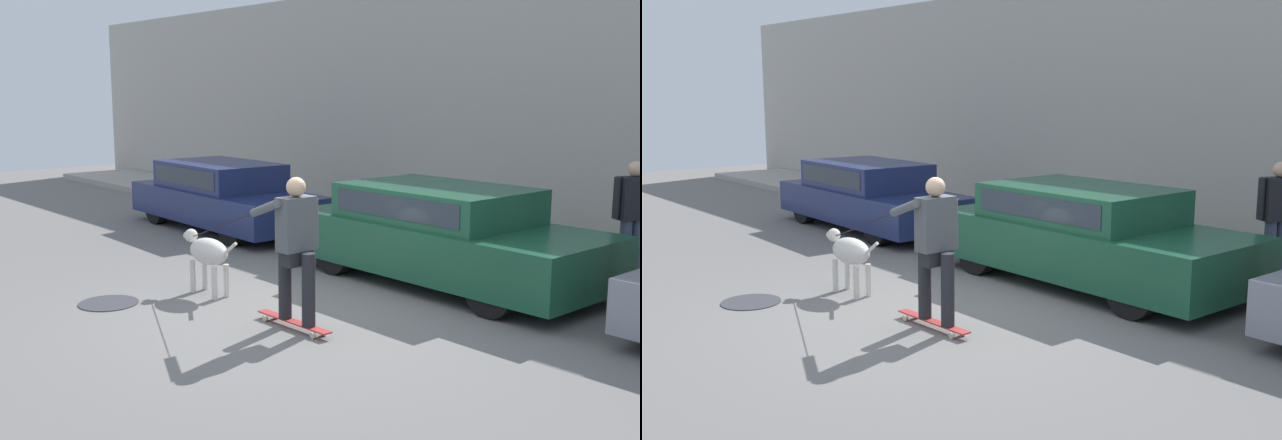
# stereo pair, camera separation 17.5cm
# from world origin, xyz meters

# --- Properties ---
(ground_plane) EXTENTS (36.00, 36.00, 0.00)m
(ground_plane) POSITION_xyz_m (0.00, 0.00, 0.00)
(ground_plane) COLOR slate
(back_wall) EXTENTS (32.00, 0.30, 4.54)m
(back_wall) POSITION_xyz_m (0.00, 5.75, 2.27)
(back_wall) COLOR #ADA89E
(back_wall) RESTS_ON ground_plane
(sidewalk_curb) EXTENTS (30.00, 2.11, 0.15)m
(sidewalk_curb) POSITION_xyz_m (0.00, 4.53, 0.07)
(sidewalk_curb) COLOR #A39E93
(sidewalk_curb) RESTS_ON ground_plane
(parked_car_0) EXTENTS (4.41, 1.83, 1.24)m
(parked_car_0) POSITION_xyz_m (-5.21, 2.52, 0.62)
(parked_car_0) COLOR black
(parked_car_0) RESTS_ON ground_plane
(parked_car_1) EXTENTS (4.38, 1.90, 1.30)m
(parked_car_1) POSITION_xyz_m (0.02, 2.51, 0.65)
(parked_car_1) COLOR black
(parked_car_1) RESTS_ON ground_plane
(dog) EXTENTS (1.09, 0.36, 0.79)m
(dog) POSITION_xyz_m (-1.55, -0.18, 0.54)
(dog) COLOR beige
(dog) RESTS_ON ground_plane
(skateboarder) EXTENTS (2.71, 0.60, 1.66)m
(skateboarder) POSITION_xyz_m (0.27, -0.25, 0.94)
(skateboarder) COLOR beige
(skateboarder) RESTS_ON ground_plane
(pedestrian_with_bag) EXTENTS (0.41, 0.64, 1.52)m
(pedestrian_with_bag) POSITION_xyz_m (1.82, 4.11, 0.98)
(pedestrian_with_bag) COLOR #3D4760
(pedestrian_with_bag) RESTS_ON sidewalk_curb
(manhole_cover) EXTENTS (0.72, 0.72, 0.01)m
(manhole_cover) POSITION_xyz_m (-1.99, -1.34, 0.01)
(manhole_cover) COLOR #38383D
(manhole_cover) RESTS_ON ground_plane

